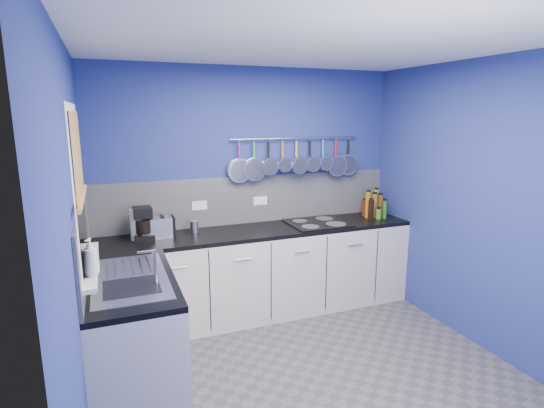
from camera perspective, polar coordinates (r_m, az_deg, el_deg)
floor at (r=3.67m, az=5.40°, el=-22.01°), size 3.20×3.00×0.02m
ceiling at (r=3.08m, az=6.38°, el=20.77°), size 3.20×3.00×0.02m
wall_back at (r=4.51m, az=-2.93°, el=1.92°), size 3.20×0.02×2.50m
wall_front at (r=2.00m, az=26.49°, el=-12.52°), size 3.20×0.02×2.50m
wall_left at (r=2.82m, az=-24.84°, el=-5.35°), size 0.02×3.00×2.50m
wall_right at (r=4.12m, az=26.21°, el=-0.27°), size 0.02×3.00×2.50m
backsplash_back at (r=4.50m, az=-2.83°, el=0.62°), size 3.20×0.02×0.50m
backsplash_left at (r=3.42m, az=-23.81°, el=-4.08°), size 0.02×1.80×0.50m
cabinet_run_back at (r=4.44m, az=-1.53°, el=-9.21°), size 3.20×0.60×0.86m
worktop_back at (r=4.30m, az=-1.57°, el=-3.61°), size 3.20×0.60×0.04m
cabinet_run_left at (r=3.40m, az=-17.87°, el=-16.80°), size 0.60×1.20×0.86m
worktop_left at (r=3.22m, az=-18.39°, el=-9.73°), size 0.60×1.20×0.04m
window_frame at (r=3.04m, az=-24.39°, el=1.71°), size 0.01×1.00×1.10m
window_glass at (r=3.04m, az=-24.29°, el=1.72°), size 0.01×0.90×1.00m
bamboo_blind at (r=3.02m, az=-24.51°, el=5.94°), size 0.01×0.90×0.55m
window_sill at (r=3.17m, az=-23.13°, el=-7.46°), size 0.10×0.98×0.03m
sink_unit at (r=3.21m, az=-18.42°, el=-9.33°), size 0.50×0.95×0.01m
mixer_tap at (r=3.00m, az=-15.31°, el=-8.03°), size 0.12×0.08×0.26m
socket_left at (r=4.36m, az=-9.65°, el=-0.20°), size 0.15×0.01×0.09m
socket_right at (r=4.53m, az=-1.58°, el=0.43°), size 0.15×0.01×0.09m
pot_rail at (r=4.57m, az=3.26°, el=8.75°), size 1.45×0.02×0.02m
soap_bottle_a at (r=2.88m, az=-23.06°, el=-6.53°), size 0.12×0.12×0.24m
soap_bottle_b at (r=3.02m, az=-22.96°, el=-6.37°), size 0.09×0.09×0.17m
paper_towel at (r=4.10m, az=-17.53°, el=-2.61°), size 0.16×0.16×0.29m
coffee_maker at (r=4.06m, az=-16.81°, el=-2.56°), size 0.18×0.20×0.31m
toaster at (r=4.12m, az=-15.11°, el=-3.05°), size 0.31×0.19×0.19m
canister at (r=4.23m, az=-10.32°, el=-3.01°), size 0.10×0.10×0.11m
hob at (r=4.53m, az=6.11°, el=-2.52°), size 0.61×0.54×0.01m
pan_0 at (r=4.35m, az=-4.38°, el=5.72°), size 0.24×0.05×0.43m
pan_1 at (r=4.40m, az=-2.39°, el=5.86°), size 0.24×0.07×0.43m
pan_2 at (r=4.45m, az=-0.45°, el=6.28°), size 0.18×0.09×0.37m
pan_3 at (r=4.51m, az=1.44°, el=6.52°), size 0.16×0.10×0.35m
pan_4 at (r=4.58m, az=3.29°, el=6.44°), size 0.18×0.13×0.37m
pan_5 at (r=4.64m, az=5.08°, el=6.57°), size 0.17×0.12×0.36m
pan_6 at (r=4.72m, az=6.82°, el=6.66°), size 0.16×0.11×0.35m
pan_7 at (r=4.80m, az=8.49°, el=6.25°), size 0.23×0.08×0.42m
pan_8 at (r=4.88m, az=10.12°, el=6.30°), size 0.23×0.06×0.42m
condiment_0 at (r=5.01m, az=13.67°, el=0.24°), size 0.06×0.06×0.29m
condiment_1 at (r=4.98m, az=12.65°, el=-0.85°), size 0.07×0.07×0.11m
condiment_2 at (r=4.94m, az=12.19°, el=-0.51°), size 0.05×0.05×0.18m
condiment_3 at (r=4.95m, az=14.17°, el=-0.19°), size 0.07×0.07×0.25m
condiment_4 at (r=4.88m, az=13.49°, el=-0.21°), size 0.07×0.07×0.27m
condiment_5 at (r=4.85m, az=12.67°, el=-0.10°), size 0.06×0.06×0.29m
condiment_6 at (r=4.87m, az=14.79°, el=-0.71°), size 0.05×0.05×0.20m
condiment_7 at (r=4.84m, az=14.02°, el=-1.28°), size 0.07×0.07×0.11m
condiment_8 at (r=4.77m, az=13.05°, el=-0.75°), size 0.06×0.06×0.22m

